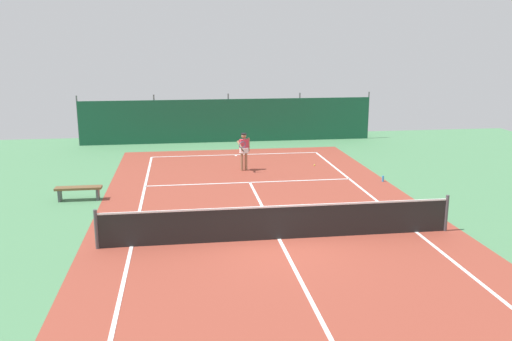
% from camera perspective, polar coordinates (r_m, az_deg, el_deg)
% --- Properties ---
extents(ground_plane, '(36.00, 36.00, 0.00)m').
position_cam_1_polar(ground_plane, '(15.42, 2.46, -7.29)').
color(ground_plane, '#4C8456').
extents(court_surface, '(11.02, 26.60, 0.01)m').
position_cam_1_polar(court_surface, '(15.42, 2.46, -7.28)').
color(court_surface, brown).
rests_on(court_surface, ground).
extents(tennis_net, '(10.12, 0.10, 1.10)m').
position_cam_1_polar(tennis_net, '(15.25, 2.48, -5.49)').
color(tennis_net, black).
rests_on(tennis_net, ground).
extents(back_fence, '(16.30, 0.98, 2.70)m').
position_cam_1_polar(back_fence, '(30.71, -3.00, 4.44)').
color(back_fence, '#195138').
rests_on(back_fence, ground).
extents(tennis_player, '(0.57, 0.82, 1.64)m').
position_cam_1_polar(tennis_player, '(23.31, -1.29, 2.31)').
color(tennis_player, '#9E7051').
rests_on(tennis_player, ground).
extents(tennis_ball_near_player, '(0.07, 0.07, 0.07)m').
position_cam_1_polar(tennis_ball_near_player, '(24.50, 6.21, 0.57)').
color(tennis_ball_near_player, '#CCDB33').
rests_on(tennis_ball_near_player, ground).
extents(parked_car, '(2.41, 4.39, 1.68)m').
position_cam_1_polar(parked_car, '(33.68, 2.88, 5.53)').
color(parked_car, navy).
rests_on(parked_car, ground).
extents(courtside_bench, '(1.60, 0.40, 0.49)m').
position_cam_1_polar(courtside_bench, '(20.00, -18.29, -1.98)').
color(courtside_bench, brown).
rests_on(courtside_bench, ground).
extents(water_bottle, '(0.08, 0.08, 0.24)m').
position_cam_1_polar(water_bottle, '(22.18, 13.30, -0.85)').
color(water_bottle, '#338CD8').
rests_on(water_bottle, ground).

